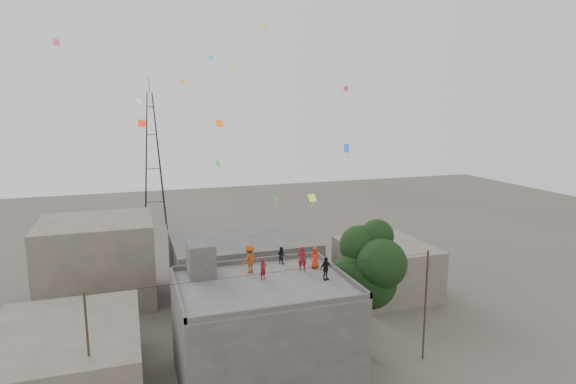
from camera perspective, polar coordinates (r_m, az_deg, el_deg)
name	(u,v)px	position (r m, az deg, el deg)	size (l,w,h in m)	color
ground	(264,379)	(31.32, -2.85, -21.28)	(140.00, 140.00, 0.00)	#4E4940
main_building	(264,332)	(29.85, -2.91, -16.28)	(10.00, 8.00, 6.10)	#444240
parapet	(263,281)	(28.56, -2.96, -10.52)	(10.00, 8.00, 0.30)	#444240
stair_head_box	(201,259)	(30.09, -10.27, -7.87)	(1.60, 1.80, 2.00)	#444240
neighbor_west	(67,363)	(31.50, -24.68, -17.89)	(8.00, 10.00, 4.00)	#5F594B
neighbor_north	(243,265)	(43.07, -5.37, -8.60)	(12.00, 9.00, 5.00)	#444240
neighbor_northwest	(98,261)	(43.80, -21.63, -7.60)	(9.00, 8.00, 7.00)	#5F594B
neighbor_east	(386,268)	(43.86, 11.53, -8.83)	(7.00, 8.00, 4.40)	#5F594B
tree	(371,267)	(31.75, 9.81, -8.78)	(4.90, 4.60, 9.10)	black
utility_line	(278,328)	(28.55, -1.21, -15.82)	(20.12, 0.62, 7.40)	black
transmission_tower	(153,161)	(66.24, -15.72, 3.52)	(2.97, 2.97, 20.01)	black
person_red_adult	(302,258)	(30.51, 1.69, -7.88)	(0.57, 0.38, 1.57)	maroon
person_orange_child	(315,258)	(30.95, 3.21, -7.81)	(0.67, 0.44, 1.38)	red
person_dark_child	(281,255)	(31.86, -0.81, -7.49)	(0.55, 0.43, 1.14)	black
person_dark_adult	(326,269)	(29.04, 4.48, -9.03)	(0.82, 0.34, 1.40)	black
person_orange_adult	(250,259)	(30.19, -4.57, -7.92)	(1.13, 0.65, 1.75)	#9C4111
person_red_child	(263,269)	(29.06, -2.97, -9.12)	(0.47, 0.31, 1.29)	maroon
kites	(243,116)	(34.03, -5.33, 8.99)	(20.96, 14.29, 12.90)	#FF341A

